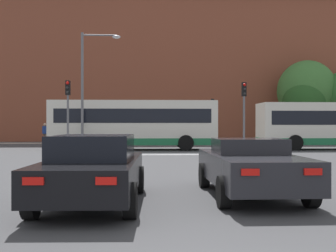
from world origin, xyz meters
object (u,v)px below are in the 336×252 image
(traffic_light_far_left, at_px, (105,115))
(pedestrian_walking_west, at_px, (197,132))
(pedestrian_waiting, at_px, (112,133))
(pedestrian_walking_east, at_px, (45,131))
(street_lamp_junction, at_px, (89,79))
(traffic_light_near_left, at_px, (68,105))
(traffic_light_far_right, at_px, (213,113))
(car_roadster_right, at_px, (250,166))
(car_saloon_left, at_px, (94,169))
(bus_crossing_trailing, at_px, (336,125))
(bus_crossing_lead, at_px, (134,124))
(traffic_light_near_right, at_px, (244,106))

(traffic_light_far_left, xyz_separation_m, pedestrian_walking_west, (8.14, 0.26, -1.59))
(pedestrian_waiting, xyz_separation_m, pedestrian_walking_east, (-5.89, 0.08, 0.11))
(street_lamp_junction, distance_m, pedestrian_walking_west, 14.35)
(traffic_light_near_left, distance_m, pedestrian_walking_west, 16.53)
(traffic_light_near_left, bearing_deg, pedestrian_walking_east, 108.49)
(traffic_light_far_right, height_order, pedestrian_waiting, traffic_light_far_right)
(car_roadster_right, distance_m, pedestrian_walking_east, 30.43)
(car_roadster_right, bearing_deg, street_lamp_junction, 109.51)
(pedestrian_walking_east, bearing_deg, car_saloon_left, -47.82)
(bus_crossing_trailing, bearing_deg, car_saloon_left, -35.76)
(traffic_light_far_left, bearing_deg, car_saloon_left, -84.46)
(traffic_light_far_right, height_order, pedestrian_walking_west, traffic_light_far_right)
(car_roadster_right, xyz_separation_m, bus_crossing_lead, (-3.32, 18.27, 1.05))
(traffic_light_far_left, height_order, pedestrian_walking_east, traffic_light_far_left)
(traffic_light_near_left, relative_size, traffic_light_far_right, 1.02)
(car_saloon_left, relative_size, traffic_light_near_left, 1.12)
(traffic_light_far_right, bearing_deg, traffic_light_near_left, -125.62)
(bus_crossing_lead, distance_m, traffic_light_near_left, 5.61)
(traffic_light_far_left, relative_size, street_lamp_junction, 0.52)
(traffic_light_far_left, relative_size, pedestrian_walking_west, 2.27)
(bus_crossing_trailing, bearing_deg, traffic_light_far_left, -120.09)
(traffic_light_far_left, xyz_separation_m, pedestrian_waiting, (0.55, 0.42, -1.60))
(car_saloon_left, relative_size, car_roadster_right, 1.02)
(traffic_light_near_right, xyz_separation_m, pedestrian_walking_east, (-14.69, 13.72, -1.68))
(car_roadster_right, xyz_separation_m, street_lamp_junction, (-5.99, 16.48, 3.81))
(traffic_light_far_right, bearing_deg, pedestrian_walking_east, -179.49)
(car_roadster_right, relative_size, pedestrian_walking_west, 2.70)
(bus_crossing_trailing, distance_m, traffic_light_near_right, 8.05)
(street_lamp_junction, bearing_deg, traffic_light_near_right, -12.60)
(traffic_light_far_left, xyz_separation_m, traffic_light_near_right, (9.35, -13.22, 0.19))
(pedestrian_walking_east, bearing_deg, street_lamp_junction, -38.00)
(traffic_light_near_right, bearing_deg, pedestrian_waiting, 122.86)
(bus_crossing_trailing, relative_size, pedestrian_walking_west, 6.18)
(car_saloon_left, height_order, traffic_light_near_left, traffic_light_near_left)
(traffic_light_near_left, bearing_deg, bus_crossing_lead, 50.75)
(traffic_light_near_right, bearing_deg, pedestrian_walking_west, 95.13)
(car_roadster_right, relative_size, bus_crossing_trailing, 0.44)
(pedestrian_walking_east, bearing_deg, car_roadster_right, -41.15)
(traffic_light_far_right, distance_m, pedestrian_walking_west, 2.31)
(car_saloon_left, height_order, bus_crossing_trailing, bus_crossing_trailing)
(traffic_light_far_left, height_order, pedestrian_waiting, traffic_light_far_left)
(traffic_light_near_left, bearing_deg, traffic_light_far_left, 87.45)
(pedestrian_waiting, distance_m, pedestrian_walking_east, 5.89)
(traffic_light_far_right, xyz_separation_m, street_lamp_junction, (-9.41, -11.81, 1.78))
(bus_crossing_lead, bearing_deg, pedestrian_walking_west, 151.36)
(car_saloon_left, height_order, traffic_light_near_right, traffic_light_near_right)
(traffic_light_far_right, distance_m, street_lamp_junction, 15.20)
(traffic_light_far_right, bearing_deg, street_lamp_junction, -128.55)
(car_saloon_left, height_order, car_roadster_right, car_saloon_left)
(car_saloon_left, bearing_deg, bus_crossing_lead, 91.25)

